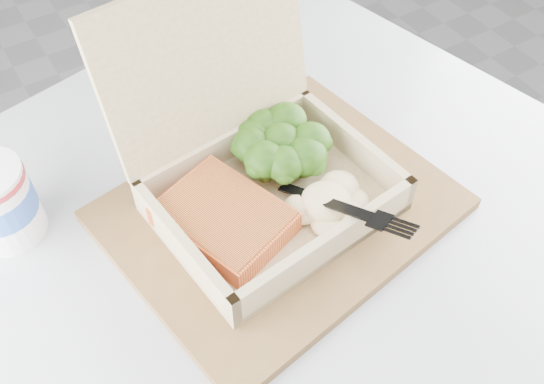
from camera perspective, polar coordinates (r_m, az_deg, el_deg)
cafe_table at (r=0.83m, az=0.93°, el=-9.59°), size 0.87×0.87×0.71m
serving_tray at (r=0.67m, az=0.69°, el=-1.68°), size 0.39×0.33×0.01m
takeout_container at (r=0.64m, az=-1.91°, el=3.51°), size 0.26×0.25×0.22m
salmon_fillet at (r=0.62m, az=-4.51°, el=-2.53°), size 0.13×0.15×0.03m
broccoli_pile at (r=0.68m, az=0.87°, el=4.15°), size 0.11×0.11×0.04m
mashed_potatoes at (r=0.63m, az=5.09°, el=-0.96°), size 0.09×0.08×0.03m
plastic_fork at (r=0.63m, az=3.36°, el=0.09°), size 0.07×0.16×0.04m
receipt at (r=0.79m, az=-7.19°, el=7.78°), size 0.10×0.16×0.00m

